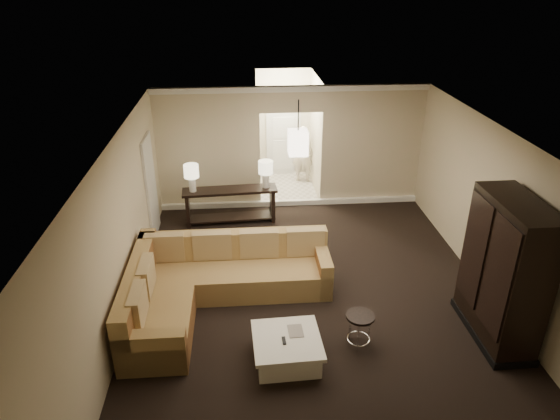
{
  "coord_description": "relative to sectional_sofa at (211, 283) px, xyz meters",
  "views": [
    {
      "loc": [
        -1.12,
        -6.65,
        5.04
      ],
      "look_at": [
        -0.48,
        1.2,
        1.22
      ],
      "focal_mm": 32.0,
      "sensor_mm": 36.0,
      "label": 1
    }
  ],
  "objects": [
    {
      "name": "ground",
      "position": [
        1.69,
        -0.25,
        -0.39
      ],
      "size": [
        8.0,
        8.0,
        0.0
      ],
      "primitive_type": "plane",
      "color": "black",
      "rests_on": "ground"
    },
    {
      "name": "wall_back",
      "position": [
        1.69,
        3.75,
        1.01
      ],
      "size": [
        6.0,
        0.04,
        2.8
      ],
      "primitive_type": "cube",
      "color": "beige",
      "rests_on": "ground"
    },
    {
      "name": "wall_left",
      "position": [
        -1.31,
        -0.25,
        1.01
      ],
      "size": [
        0.04,
        8.0,
        2.8
      ],
      "primitive_type": "cube",
      "color": "beige",
      "rests_on": "ground"
    },
    {
      "name": "wall_right",
      "position": [
        4.69,
        -0.25,
        1.01
      ],
      "size": [
        0.04,
        8.0,
        2.8
      ],
      "primitive_type": "cube",
      "color": "beige",
      "rests_on": "ground"
    },
    {
      "name": "ceiling",
      "position": [
        1.69,
        -0.25,
        2.41
      ],
      "size": [
        6.0,
        8.0,
        0.02
      ],
      "primitive_type": "cube",
      "color": "silver",
      "rests_on": "wall_back"
    },
    {
      "name": "crown_molding",
      "position": [
        1.69,
        3.7,
        2.34
      ],
      "size": [
        6.0,
        0.1,
        0.12
      ],
      "primitive_type": "cube",
      "color": "white",
      "rests_on": "wall_back"
    },
    {
      "name": "baseboard",
      "position": [
        1.69,
        3.7,
        -0.33
      ],
      "size": [
        6.0,
        0.1,
        0.12
      ],
      "primitive_type": "cube",
      "color": "white",
      "rests_on": "ground"
    },
    {
      "name": "side_door",
      "position": [
        -1.28,
        2.55,
        0.66
      ],
      "size": [
        0.05,
        0.9,
        2.1
      ],
      "primitive_type": "cube",
      "color": "white",
      "rests_on": "ground"
    },
    {
      "name": "foyer",
      "position": [
        1.69,
        5.09,
        0.91
      ],
      "size": [
        1.44,
        2.02,
        2.8
      ],
      "color": "silver",
      "rests_on": "ground"
    },
    {
      "name": "sectional_sofa",
      "position": [
        0.0,
        0.0,
        0.0
      ],
      "size": [
        3.25,
        2.6,
        0.97
      ],
      "rotation": [
        0.0,
        0.0,
        -0.0
      ],
      "color": "brown",
      "rests_on": "ground"
    },
    {
      "name": "coffee_table",
      "position": [
        1.11,
        -1.45,
        -0.19
      ],
      "size": [
        0.99,
        0.99,
        0.4
      ],
      "rotation": [
        0.0,
        0.0,
        0.04
      ],
      "color": "white",
      "rests_on": "ground"
    },
    {
      "name": "console_table",
      "position": [
        0.29,
        2.95,
        0.08
      ],
      "size": [
        2.04,
        0.58,
        0.78
      ],
      "rotation": [
        0.0,
        0.0,
        0.06
      ],
      "color": "black",
      "rests_on": "ground"
    },
    {
      "name": "armoire",
      "position": [
        4.28,
        -1.13,
        0.68
      ],
      "size": [
        0.66,
        1.55,
        2.22
      ],
      "color": "black",
      "rests_on": "ground"
    },
    {
      "name": "drink_table",
      "position": [
        2.2,
        -1.2,
        -0.01
      ],
      "size": [
        0.42,
        0.42,
        0.53
      ],
      "rotation": [
        0.0,
        0.0,
        0.2
      ],
      "color": "black",
      "rests_on": "ground"
    },
    {
      "name": "table_lamp_left",
      "position": [
        -0.49,
        2.9,
        0.79
      ],
      "size": [
        0.31,
        0.31,
        0.6
      ],
      "color": "white",
      "rests_on": "console_table"
    },
    {
      "name": "table_lamp_right",
      "position": [
        1.07,
        3.0,
        0.79
      ],
      "size": [
        0.31,
        0.31,
        0.6
      ],
      "color": "white",
      "rests_on": "console_table"
    },
    {
      "name": "pendant_light",
      "position": [
        1.69,
        2.45,
        1.57
      ],
      "size": [
        0.38,
        0.38,
        1.09
      ],
      "color": "black",
      "rests_on": "ceiling"
    },
    {
      "name": "person",
      "position": [
        2.14,
        5.17,
        0.43
      ],
      "size": [
        0.67,
        0.53,
        1.64
      ],
      "primitive_type": "imported",
      "rotation": [
        0.0,
        0.0,
        2.88
      ],
      "color": "beige",
      "rests_on": "ground"
    }
  ]
}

